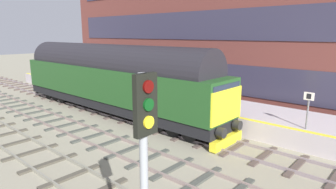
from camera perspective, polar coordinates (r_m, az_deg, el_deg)
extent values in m
plane|color=gray|center=(17.06, -1.90, -6.35)|extent=(140.00, 140.00, 0.00)
cube|color=gray|center=(16.55, -3.62, -6.68)|extent=(0.07, 60.00, 0.15)
cube|color=gray|center=(17.54, -0.28, -5.57)|extent=(0.07, 60.00, 0.15)
cube|color=#4B3F39|center=(13.30, 24.19, -12.70)|extent=(2.50, 0.26, 0.09)
cube|color=#4B3F39|center=(13.73, 18.41, -11.46)|extent=(2.50, 0.26, 0.09)
cube|color=#4B3F39|center=(14.28, 13.07, -10.21)|extent=(2.50, 0.26, 0.09)
cube|color=#4B3F39|center=(14.96, 8.21, -8.98)|extent=(2.50, 0.26, 0.09)
cube|color=#4B3F39|center=(15.73, 3.83, -7.81)|extent=(2.50, 0.26, 0.09)
cube|color=#4B3F39|center=(16.59, -0.10, -6.72)|extent=(2.50, 0.26, 0.09)
cube|color=#4B3F39|center=(17.52, -3.60, -5.71)|extent=(2.50, 0.26, 0.09)
cube|color=#4B3F39|center=(18.52, -6.74, -4.80)|extent=(2.50, 0.26, 0.09)
cube|color=#4B3F39|center=(19.57, -9.53, -3.96)|extent=(2.50, 0.26, 0.09)
cube|color=#4B3F39|center=(20.67, -12.04, -3.20)|extent=(2.50, 0.26, 0.09)
cube|color=#4B3F39|center=(21.80, -14.28, -2.52)|extent=(2.50, 0.26, 0.09)
cube|color=#4B3F39|center=(22.97, -16.29, -1.90)|extent=(2.50, 0.26, 0.09)
cube|color=#4B3F39|center=(24.17, -18.11, -1.34)|extent=(2.50, 0.26, 0.09)
cube|color=#4B3F39|center=(25.39, -19.75, -0.83)|extent=(2.50, 0.26, 0.09)
cube|color=#4B3F39|center=(26.63, -21.24, -0.37)|extent=(2.50, 0.26, 0.09)
cube|color=#4B3F39|center=(27.89, -22.60, 0.05)|extent=(2.50, 0.26, 0.09)
cube|color=#4B3F39|center=(29.16, -23.84, 0.43)|extent=(2.50, 0.26, 0.09)
cube|color=#4B3F39|center=(30.45, -24.97, 0.78)|extent=(2.50, 0.26, 0.09)
cube|color=#4B3F39|center=(31.75, -26.02, 1.11)|extent=(2.50, 0.26, 0.09)
cube|color=#4B3F39|center=(33.06, -26.98, 1.40)|extent=(2.50, 0.26, 0.09)
cube|color=#4B3F39|center=(34.38, -27.86, 1.68)|extent=(2.50, 0.26, 0.09)
cube|color=#4B3F39|center=(35.71, -28.69, 1.93)|extent=(2.50, 0.26, 0.09)
cube|color=#4B3F39|center=(37.04, -29.45, 2.17)|extent=(2.50, 0.26, 0.09)
cube|color=#4B3F39|center=(38.39, -30.16, 2.38)|extent=(2.50, 0.26, 0.09)
cube|color=gray|center=(14.42, -13.91, -9.91)|extent=(0.07, 60.00, 0.15)
cube|color=gray|center=(15.21, -9.42, -8.54)|extent=(0.07, 60.00, 0.15)
cube|color=#41443D|center=(11.22, 6.60, -16.39)|extent=(2.50, 0.26, 0.09)
cube|color=#41443D|center=(11.98, 0.96, -14.38)|extent=(2.50, 0.26, 0.09)
cube|color=#41443D|center=(12.84, -3.89, -12.52)|extent=(2.50, 0.26, 0.09)
cube|color=#41443D|center=(13.79, -8.04, -10.83)|extent=(2.50, 0.26, 0.09)
cube|color=#41443D|center=(14.81, -11.60, -9.32)|extent=(2.50, 0.26, 0.09)
cube|color=#41443D|center=(15.89, -14.66, -7.98)|extent=(2.50, 0.26, 0.09)
cube|color=#41443D|center=(17.01, -17.31, -6.80)|extent=(2.50, 0.26, 0.09)
cube|color=#41443D|center=(18.17, -19.62, -5.76)|extent=(2.50, 0.26, 0.09)
cube|color=#41443D|center=(19.37, -21.63, -4.83)|extent=(2.50, 0.26, 0.09)
cube|color=#41443D|center=(20.58, -23.41, -4.01)|extent=(2.50, 0.26, 0.09)
cube|color=#41443D|center=(21.82, -24.98, -3.28)|extent=(2.50, 0.26, 0.09)
cube|color=#41443D|center=(23.08, -26.39, -2.62)|extent=(2.50, 0.26, 0.09)
cube|color=#41443D|center=(24.35, -27.64, -2.03)|extent=(2.50, 0.26, 0.09)
cube|color=#41443D|center=(25.64, -28.77, -1.50)|extent=(2.50, 0.26, 0.09)
cube|color=#41443D|center=(26.93, -29.79, -1.02)|extent=(2.50, 0.26, 0.09)
cube|color=gray|center=(13.09, -25.33, -13.06)|extent=(0.07, 60.00, 0.15)
cube|color=gray|center=(13.64, -19.71, -11.57)|extent=(0.07, 60.00, 0.15)
cube|color=#474238|center=(11.97, -18.67, -15.07)|extent=(2.50, 0.26, 0.09)
cube|color=#474238|center=(13.36, -22.44, -12.43)|extent=(2.50, 0.26, 0.09)
cube|color=#474238|center=(14.82, -25.43, -10.26)|extent=(2.50, 0.26, 0.09)
cube|color=#474238|center=(16.34, -27.85, -8.47)|extent=(2.50, 0.26, 0.09)
cube|color=#474238|center=(17.88, -29.83, -6.97)|extent=(2.50, 0.26, 0.09)
cube|color=#B2A8AD|center=(19.58, 5.36, -2.46)|extent=(4.00, 44.00, 1.00)
cube|color=yellow|center=(18.04, 1.90, -2.01)|extent=(0.30, 44.00, 0.01)
cube|color=#312E42|center=(22.19, 8.92, 3.42)|extent=(0.06, 32.45, 2.16)
cube|color=#312E42|center=(21.96, 9.25, 13.40)|extent=(0.06, 32.45, 2.16)
cube|color=black|center=(20.13, -11.36, -1.31)|extent=(2.56, 17.94, 0.60)
cube|color=#1F4A1F|center=(19.86, -11.52, 2.48)|extent=(2.70, 17.94, 2.10)
cylinder|color=black|center=(19.70, -11.66, 6.01)|extent=(2.56, 16.50, 2.57)
cube|color=yellow|center=(13.92, 11.52, -2.16)|extent=(2.65, 0.08, 1.58)
cube|color=#232D3D|center=(13.77, 11.58, 0.79)|extent=(2.38, 0.04, 0.64)
cube|color=#232D3D|center=(20.66, -8.52, 3.79)|extent=(0.04, 12.56, 0.44)
cylinder|color=black|center=(13.51, 10.49, -7.43)|extent=(0.48, 0.35, 0.48)
cylinder|color=black|center=(14.76, 13.53, -5.89)|extent=(0.48, 0.35, 0.48)
cube|color=yellow|center=(14.41, 11.44, -8.90)|extent=(2.43, 0.36, 0.47)
cylinder|color=black|center=(15.18, 5.93, -6.69)|extent=(1.64, 1.04, 1.04)
cylinder|color=black|center=(15.81, 2.68, -5.87)|extent=(1.64, 1.04, 1.04)
cylinder|color=black|center=(16.49, -0.30, -5.10)|extent=(1.64, 1.04, 1.04)
cylinder|color=black|center=(24.44, -18.70, -0.10)|extent=(1.64, 1.04, 1.04)
cylinder|color=black|center=(25.39, -19.94, 0.25)|extent=(1.64, 1.04, 1.04)
cylinder|color=black|center=(26.34, -21.10, 0.57)|extent=(1.64, 1.04, 1.04)
cube|color=black|center=(4.47, -4.49, -2.05)|extent=(0.44, 0.10, 0.99)
cylinder|color=#500807|center=(4.37, -4.01, 1.57)|extent=(0.20, 0.06, 0.20)
cylinder|color=#0A3E13|center=(4.43, -3.96, -1.99)|extent=(0.20, 0.06, 0.20)
cylinder|color=yellow|center=(4.50, -3.91, -5.45)|extent=(0.20, 0.06, 0.20)
cylinder|color=slate|center=(14.78, 25.89, -2.89)|extent=(0.08, 0.08, 1.73)
cube|color=white|center=(14.61, 26.10, -0.31)|extent=(0.05, 0.44, 0.36)
cube|color=black|center=(14.58, 26.07, -0.33)|extent=(0.01, 0.20, 0.24)
cylinder|color=#2A273D|center=(18.30, 11.32, -0.67)|extent=(0.13, 0.13, 0.84)
cylinder|color=#2A273D|center=(18.40, 10.78, -0.58)|extent=(0.13, 0.13, 0.84)
cylinder|color=maroon|center=(18.22, 11.14, 1.53)|extent=(0.34, 0.34, 0.56)
sphere|color=#8D6B4F|center=(18.15, 11.19, 2.80)|extent=(0.22, 0.22, 0.22)
cylinder|color=maroon|center=(18.11, 11.70, 1.44)|extent=(0.09, 0.09, 0.52)
cylinder|color=maroon|center=(18.32, 10.58, 1.61)|extent=(0.09, 0.09, 0.52)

